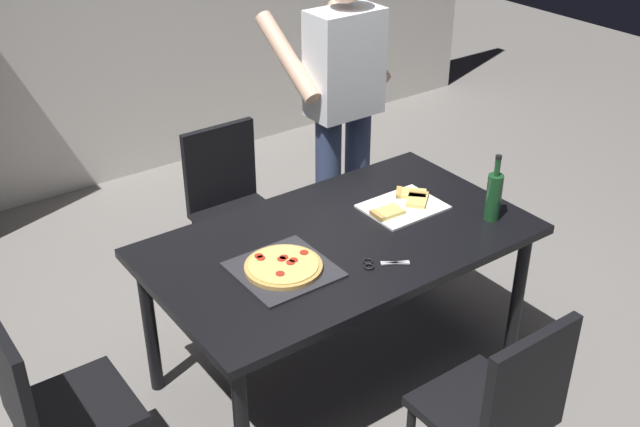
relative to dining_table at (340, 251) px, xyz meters
name	(u,v)px	position (x,y,z in m)	size (l,w,h in m)	color
ground_plane	(338,370)	(0.00, 0.00, -0.68)	(12.00, 12.00, 0.00)	gray
dining_table	(340,251)	(0.00, 0.00, 0.00)	(1.68, 0.97, 0.75)	black
chair_near_camera	(501,406)	(0.00, -0.97, -0.17)	(0.42, 0.42, 0.90)	black
chair_far_side	(231,199)	(0.00, 0.97, -0.17)	(0.42, 0.42, 0.90)	black
chair_left_end	(49,404)	(-1.32, 0.00, -0.17)	(0.42, 0.42, 0.90)	black
person_serving_pizza	(342,104)	(0.58, 0.75, 0.32)	(0.55, 0.54, 1.75)	#38476B
pepperoni_pizza_on_tray	(283,268)	(-0.34, -0.07, 0.09)	(0.38, 0.38, 0.04)	#2D2D33
pizza_slices_on_towel	(404,204)	(0.41, 0.05, 0.08)	(0.36, 0.28, 0.03)	white
wine_bottle	(494,195)	(0.65, -0.27, 0.19)	(0.07, 0.07, 0.32)	#194723
kitchen_scissors	(378,263)	(0.00, -0.26, 0.08)	(0.19, 0.15, 0.01)	silver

